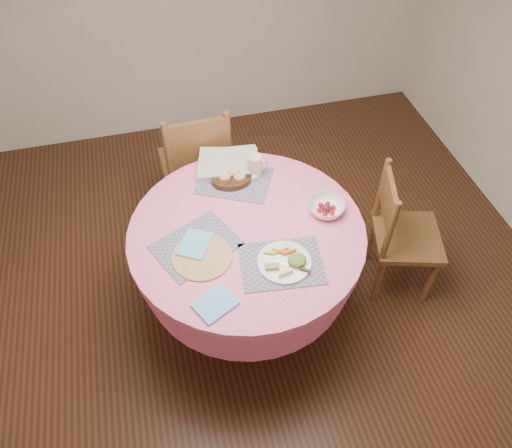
# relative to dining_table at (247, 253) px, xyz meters

# --- Properties ---
(ground) EXTENTS (4.00, 4.00, 0.00)m
(ground) POSITION_rel_dining_table_xyz_m (0.00, 0.00, -0.56)
(ground) COLOR #331C0F
(ground) RESTS_ON ground
(room_envelope) EXTENTS (4.01, 4.01, 2.71)m
(room_envelope) POSITION_rel_dining_table_xyz_m (0.00, 0.00, 1.16)
(room_envelope) COLOR silver
(room_envelope) RESTS_ON ground
(dining_table) EXTENTS (1.24, 1.24, 0.75)m
(dining_table) POSITION_rel_dining_table_xyz_m (0.00, 0.00, 0.00)
(dining_table) COLOR pink
(dining_table) RESTS_ON ground
(chair_right) EXTENTS (0.48, 0.50, 0.88)m
(chair_right) POSITION_rel_dining_table_xyz_m (0.94, 0.01, -0.10)
(chair_right) COLOR brown
(chair_right) RESTS_ON ground
(chair_back) EXTENTS (0.47, 0.45, 0.98)m
(chair_back) POSITION_rel_dining_table_xyz_m (-0.13, 0.85, -0.04)
(chair_back) COLOR brown
(chair_back) RESTS_ON ground
(placemat_front) EXTENTS (0.43, 0.34, 0.01)m
(placemat_front) POSITION_rel_dining_table_xyz_m (0.11, -0.26, 0.20)
(placemat_front) COLOR #157778
(placemat_front) RESTS_ON dining_table
(placemat_left) EXTENTS (0.49, 0.44, 0.01)m
(placemat_left) POSITION_rel_dining_table_xyz_m (-0.27, -0.04, 0.20)
(placemat_left) COLOR #157778
(placemat_left) RESTS_ON dining_table
(placemat_back) EXTENTS (0.49, 0.45, 0.01)m
(placemat_back) POSITION_rel_dining_table_xyz_m (0.02, 0.37, 0.20)
(placemat_back) COLOR #157778
(placemat_back) RESTS_ON dining_table
(wicker_trivet) EXTENTS (0.30, 0.30, 0.01)m
(wicker_trivet) POSITION_rel_dining_table_xyz_m (-0.25, -0.12, 0.20)
(wicker_trivet) COLOR #AD734B
(wicker_trivet) RESTS_ON dining_table
(napkin_near) EXTENTS (0.22, 0.21, 0.01)m
(napkin_near) POSITION_rel_dining_table_xyz_m (-0.25, -0.41, 0.20)
(napkin_near) COLOR #60B1F6
(napkin_near) RESTS_ON dining_table
(napkin_far) EXTENTS (0.21, 0.23, 0.01)m
(napkin_far) POSITION_rel_dining_table_xyz_m (-0.28, -0.04, 0.21)
(napkin_far) COLOR #60B1F6
(napkin_far) RESTS_ON placemat_left
(dinner_plate) EXTENTS (0.26, 0.26, 0.05)m
(dinner_plate) POSITION_rel_dining_table_xyz_m (0.13, -0.27, 0.22)
(dinner_plate) COLOR white
(dinner_plate) RESTS_ON placemat_front
(bread_bowl) EXTENTS (0.23, 0.23, 0.08)m
(bread_bowl) POSITION_rel_dining_table_xyz_m (0.01, 0.37, 0.23)
(bread_bowl) COLOR black
(bread_bowl) RESTS_ON placemat_back
(latte_mug) EXTENTS (0.12, 0.08, 0.14)m
(latte_mug) POSITION_rel_dining_table_xyz_m (0.15, 0.39, 0.27)
(latte_mug) COLOR beige
(latte_mug) RESTS_ON placemat_back
(fruit_bowl) EXTENTS (0.22, 0.22, 0.06)m
(fruit_bowl) POSITION_rel_dining_table_xyz_m (0.44, 0.02, 0.22)
(fruit_bowl) COLOR white
(fruit_bowl) RESTS_ON dining_table
(newspaper_stack) EXTENTS (0.40, 0.35, 0.04)m
(newspaper_stack) POSITION_rel_dining_table_xyz_m (0.01, 0.50, 0.22)
(newspaper_stack) COLOR silver
(newspaper_stack) RESTS_ON dining_table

